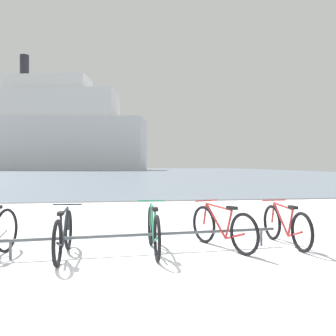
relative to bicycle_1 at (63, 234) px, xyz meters
name	(u,v)px	position (x,y,z in m)	size (l,w,h in m)	color
ground	(114,173)	(0.78, 52.13, -0.38)	(80.00, 132.00, 0.08)	white
bike_rack	(146,235)	(1.25, 0.14, -0.07)	(4.45, 0.46, 0.31)	#4C5156
bicycle_1	(63,234)	(0.00, 0.00, 0.00)	(0.46, 1.70, 0.76)	black
bicycle_2	(153,230)	(1.37, 0.11, 0.01)	(0.46, 1.76, 0.79)	black
bicycle_3	(222,228)	(2.53, 0.22, 0.00)	(0.73, 1.62, 0.77)	black
bicycle_4	(286,226)	(3.68, 0.28, 0.00)	(0.46, 1.66, 0.75)	black
ferry_ship	(50,131)	(-14.34, 87.53, 9.01)	(46.33, 21.21, 27.87)	silver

